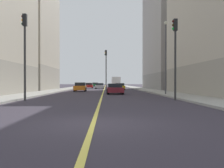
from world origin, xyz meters
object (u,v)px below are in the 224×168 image
building_left_mid (176,32)px  car_green (95,85)px  traffic_light_right_near (25,45)px  car_red (89,86)px  street_lamp_left_near (166,50)px  car_silver (100,86)px  car_yellow (120,86)px  box_truck (116,82)px  car_maroon (115,89)px  car_orange (80,87)px  traffic_light_left_near (175,48)px  building_right_midblock (21,25)px  traffic_light_median_far (106,65)px

building_left_mid → car_green: bearing=123.3°
traffic_light_right_near → car_red: size_ratio=1.50×
street_lamp_left_near → car_silver: bearing=104.3°
car_yellow → car_red: car_red is taller
building_left_mid → traffic_light_right_near: 38.49m
car_green → box_truck: (6.18, -6.64, 0.88)m
car_red → car_yellow: bearing=-62.1°
car_silver → car_maroon: (2.49, -26.75, -0.01)m
car_green → car_maroon: (4.47, -47.78, -0.06)m
car_orange → car_green: bearing=89.0°
traffic_light_left_near → car_maroon: (-4.23, 10.89, -3.40)m
building_left_mid → car_red: (-18.41, 9.95, -11.01)m
traffic_light_left_near → box_truck: traffic_light_left_near is taller
car_yellow → car_maroon: size_ratio=1.08×
traffic_light_left_near → street_lamp_left_near: size_ratio=0.81×
building_right_midblock → car_red: 22.20m
car_red → street_lamp_left_near: bearing=-73.1°
street_lamp_left_near → car_red: (-10.43, 34.40, -4.15)m
traffic_light_right_near → car_maroon: bearing=56.5°
building_right_midblock → car_orange: bearing=-25.9°
car_green → car_orange: car_orange is taller
car_yellow → traffic_light_right_near: bearing=-106.8°
car_yellow → car_orange: bearing=-128.3°
building_left_mid → car_yellow: 16.29m
traffic_light_median_far → car_orange: bearing=-146.0°
street_lamp_left_near → car_yellow: 22.39m
building_right_midblock → car_yellow: building_right_midblock is taller
car_red → car_silver: (2.69, -4.08, -0.00)m
car_silver → car_orange: (-2.63, -17.09, 0.04)m
building_left_mid → car_red: bearing=151.6°
building_right_midblock → street_lamp_left_near: size_ratio=3.03×
car_yellow → car_red: size_ratio=0.99×
traffic_light_right_near → car_orange: size_ratio=1.42×
traffic_light_right_near → traffic_light_median_far: traffic_light_median_far is taller
building_right_midblock → car_maroon: (16.17, -15.01, -11.07)m
car_green → box_truck: box_truck is taller
car_red → car_silver: 4.88m
building_right_midblock → car_maroon: size_ratio=5.86×
car_silver → car_orange: size_ratio=1.00×
building_right_midblock → traffic_light_right_near: size_ratio=3.57×
car_red → car_maroon: car_red is taller
building_left_mid → car_red: 23.65m
box_truck → traffic_light_left_near: bearing=-87.2°
car_green → car_orange: 38.12m
car_orange → box_truck: (6.83, 31.47, 0.89)m
building_left_mid → car_red: building_left_mid is taller
building_right_midblock → street_lamp_left_near: bearing=-41.0°
building_right_midblock → traffic_light_median_far: 16.96m
building_left_mid → car_silver: bearing=159.5°
traffic_light_right_near → car_yellow: traffic_light_right_near is taller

